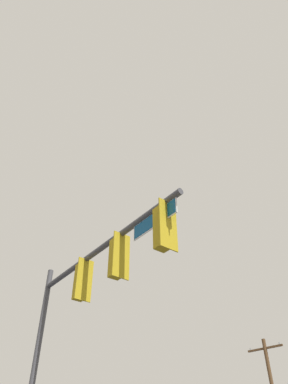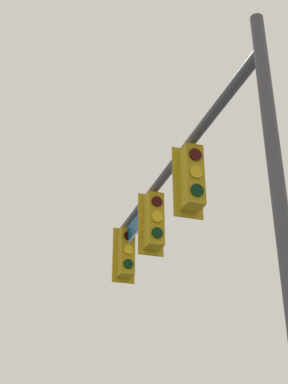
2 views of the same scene
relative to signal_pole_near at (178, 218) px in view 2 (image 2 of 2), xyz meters
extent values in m
cylinder|color=#47474C|center=(-3.08, -0.06, -1.91)|extent=(0.18, 0.18, 7.29)
cylinder|color=#47474C|center=(0.37, 0.01, 1.13)|extent=(6.89, 0.30, 0.17)
cube|color=gold|center=(-0.48, -0.01, 0.46)|extent=(0.04, 0.52, 1.30)
cube|color=#B79314|center=(-0.67, -0.01, 0.46)|extent=(0.37, 0.33, 1.10)
cylinder|color=#B79314|center=(-0.67, -0.01, 1.07)|extent=(0.04, 0.04, 0.12)
cylinder|color=#340503|center=(-0.87, -0.02, 0.79)|extent=(0.03, 0.22, 0.22)
cylinder|color=yellow|center=(-0.87, -0.02, 0.46)|extent=(0.03, 0.22, 0.22)
cylinder|color=black|center=(-0.87, -0.02, 0.13)|extent=(0.03, 0.22, 0.22)
cube|color=gold|center=(1.42, 0.03, 0.46)|extent=(0.04, 0.52, 1.30)
cube|color=#B79314|center=(1.23, 0.02, 0.46)|extent=(0.37, 0.33, 1.10)
cylinder|color=#B79314|center=(1.23, 0.02, 1.07)|extent=(0.04, 0.04, 0.12)
cylinder|color=#340503|center=(1.03, 0.02, 0.79)|extent=(0.03, 0.22, 0.22)
cylinder|color=yellow|center=(1.03, 0.02, 0.46)|extent=(0.03, 0.22, 0.22)
cylinder|color=black|center=(1.03, 0.02, 0.13)|extent=(0.03, 0.22, 0.22)
cube|color=gold|center=(3.31, 0.06, 0.46)|extent=(0.04, 0.52, 1.30)
cube|color=#B79314|center=(3.12, 0.06, 0.46)|extent=(0.37, 0.33, 1.10)
cylinder|color=#B79314|center=(3.12, 0.06, 1.07)|extent=(0.04, 0.04, 0.12)
cylinder|color=#340503|center=(2.92, 0.06, 0.79)|extent=(0.03, 0.22, 0.22)
cylinder|color=yellow|center=(2.92, 0.06, 0.46)|extent=(0.03, 0.22, 0.22)
cylinder|color=black|center=(2.92, 0.06, 0.13)|extent=(0.03, 0.22, 0.22)
cube|color=#0A4C7F|center=(2.81, 0.05, 0.84)|extent=(1.60, 0.07, 0.38)
cube|color=white|center=(2.81, 0.05, 0.84)|extent=(1.66, 0.06, 0.44)
camera|label=1|loc=(8.84, -4.76, -4.26)|focal=35.00mm
camera|label=2|loc=(-7.87, 3.05, -3.70)|focal=50.00mm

